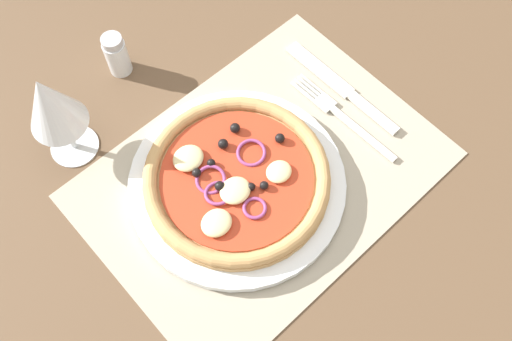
{
  "coord_description": "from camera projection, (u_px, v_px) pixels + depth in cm",
  "views": [
    {
      "loc": [
        -22.1,
        -22.92,
        65.97
      ],
      "look_at": [
        -1.07,
        0.0,
        2.76
      ],
      "focal_mm": 39.53,
      "sensor_mm": 36.0,
      "label": 1
    }
  ],
  "objects": [
    {
      "name": "pizza",
      "position": [
        236.0,
        178.0,
        0.7
      ],
      "size": [
        23.46,
        23.46,
        2.63
      ],
      "color": "tan",
      "rests_on": "plate"
    },
    {
      "name": "fork",
      "position": [
        338.0,
        113.0,
        0.77
      ],
      "size": [
        2.36,
        18.04,
        0.44
      ],
      "rotation": [
        0.0,
        0.0,
        1.6
      ],
      "color": "silver",
      "rests_on": "placemat"
    },
    {
      "name": "wine_glass",
      "position": [
        50.0,
        105.0,
        0.66
      ],
      "size": [
        7.2,
        7.2,
        14.9
      ],
      "color": "silver",
      "rests_on": "ground_plane"
    },
    {
      "name": "pepper_shaker",
      "position": [
        117.0,
        55.0,
        0.78
      ],
      "size": [
        3.2,
        3.2,
        6.7
      ],
      "color": "silver",
      "rests_on": "ground_plane"
    },
    {
      "name": "placemat",
      "position": [
        262.0,
        174.0,
        0.73
      ],
      "size": [
        44.36,
        32.27,
        0.4
      ],
      "primitive_type": "cube",
      "color": "#A39984",
      "rests_on": "ground_plane"
    },
    {
      "name": "knife",
      "position": [
        340.0,
        86.0,
        0.79
      ],
      "size": [
        2.18,
        20.02,
        0.62
      ],
      "rotation": [
        0.0,
        0.0,
        1.59
      ],
      "color": "silver",
      "rests_on": "placemat"
    },
    {
      "name": "ground_plane",
      "position": [
        262.0,
        179.0,
        0.74
      ],
      "size": [
        190.0,
        140.0,
        2.4
      ],
      "primitive_type": "cube",
      "color": "brown"
    },
    {
      "name": "plate",
      "position": [
        237.0,
        184.0,
        0.71
      ],
      "size": [
        27.58,
        27.58,
        1.36
      ],
      "primitive_type": "cylinder",
      "color": "white",
      "rests_on": "placemat"
    }
  ]
}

